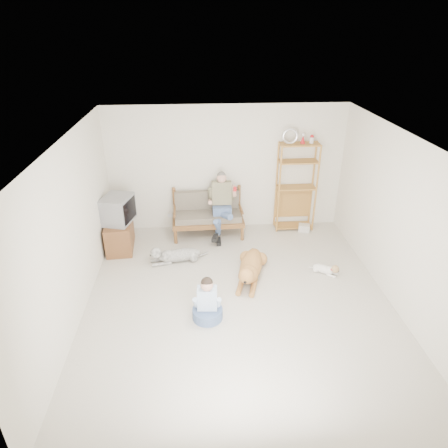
{
  "coord_description": "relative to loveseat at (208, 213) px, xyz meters",
  "views": [
    {
      "loc": [
        -0.62,
        -5.31,
        4.15
      ],
      "look_at": [
        -0.17,
        1.0,
        0.93
      ],
      "focal_mm": 32.0,
      "sensor_mm": 36.0,
      "label": 1
    }
  ],
  "objects": [
    {
      "name": "etagere",
      "position": [
        1.91,
        0.15,
        0.51
      ],
      "size": [
        0.86,
        0.38,
        2.24
      ],
      "color": "#B27A38",
      "rests_on": "ground"
    },
    {
      "name": "wall_front",
      "position": [
        0.42,
        -5.15,
        0.86
      ],
      "size": [
        5.0,
        0.0,
        5.0
      ],
      "primitive_type": "plane",
      "rotation": [
        -1.57,
        0.0,
        0.0
      ],
      "color": "beige",
      "rests_on": "ground"
    },
    {
      "name": "tv_stand",
      "position": [
        -1.81,
        -0.5,
        -0.19
      ],
      "size": [
        0.56,
        0.93,
        0.6
      ],
      "rotation": [
        0.0,
        0.0,
        0.07
      ],
      "color": "brown",
      "rests_on": "ground"
    },
    {
      "name": "wall_left",
      "position": [
        -2.08,
        -2.4,
        0.86
      ],
      "size": [
        0.0,
        5.5,
        5.5
      ],
      "primitive_type": "plane",
      "rotation": [
        1.57,
        0.0,
        1.57
      ],
      "color": "beige",
      "rests_on": "ground"
    },
    {
      "name": "shaggy_dog",
      "position": [
        -0.69,
        -1.1,
        -0.34
      ],
      "size": [
        1.17,
        0.45,
        0.35
      ],
      "rotation": [
        0.0,
        0.0,
        -1.36
      ],
      "color": "silver",
      "rests_on": "ground"
    },
    {
      "name": "loveseat",
      "position": [
        0.0,
        0.0,
        0.0
      ],
      "size": [
        1.52,
        0.74,
        0.95
      ],
      "rotation": [
        0.0,
        0.0,
        0.03
      ],
      "color": "brown",
      "rests_on": "ground"
    },
    {
      "name": "book_stack",
      "position": [
        2.12,
        -0.04,
        -0.41
      ],
      "size": [
        0.28,
        0.23,
        0.15
      ],
      "primitive_type": "cube",
      "rotation": [
        0.0,
        0.0,
        -0.26
      ],
      "color": "silver",
      "rests_on": "ground"
    },
    {
      "name": "terrier",
      "position": [
        2.12,
        -1.72,
        -0.39
      ],
      "size": [
        0.51,
        0.42,
        0.22
      ],
      "rotation": [
        0.0,
        0.0,
        0.91
      ],
      "color": "silver",
      "rests_on": "ground"
    },
    {
      "name": "wall_outlet",
      "position": [
        -0.83,
        0.33,
        -0.19
      ],
      "size": [
        0.12,
        0.02,
        0.08
      ],
      "primitive_type": "cube",
      "color": "silver",
      "rests_on": "ground"
    },
    {
      "name": "wall_back",
      "position": [
        0.42,
        0.35,
        0.86
      ],
      "size": [
        5.0,
        0.0,
        5.0
      ],
      "primitive_type": "plane",
      "rotation": [
        1.57,
        0.0,
        0.0
      ],
      "color": "beige",
      "rests_on": "ground"
    },
    {
      "name": "man",
      "position": [
        0.27,
        -0.21,
        0.16
      ],
      "size": [
        0.54,
        0.77,
        1.24
      ],
      "color": "#4F6291",
      "rests_on": "loveseat"
    },
    {
      "name": "child",
      "position": [
        -0.11,
        -2.79,
        -0.22
      ],
      "size": [
        0.47,
        0.47,
        0.75
      ],
      "rotation": [
        0.0,
        0.0,
        -0.06
      ],
      "color": "#4F6291",
      "rests_on": "ground"
    },
    {
      "name": "floor",
      "position": [
        0.42,
        -2.4,
        -0.49
      ],
      "size": [
        5.5,
        5.5,
        0.0
      ],
      "primitive_type": "plane",
      "color": "silver",
      "rests_on": "ground"
    },
    {
      "name": "golden_retriever",
      "position": [
        0.7,
        -1.73,
        -0.29
      ],
      "size": [
        0.67,
        1.55,
        0.48
      ],
      "rotation": [
        0.0,
        0.0,
        -0.27
      ],
      "color": "#B98040",
      "rests_on": "ground"
    },
    {
      "name": "ceiling",
      "position": [
        0.42,
        -2.4,
        2.21
      ],
      "size": [
        5.5,
        5.5,
        0.0
      ],
      "primitive_type": "plane",
      "rotation": [
        3.14,
        0.0,
        0.0
      ],
      "color": "white",
      "rests_on": "ground"
    },
    {
      "name": "crt_tv",
      "position": [
        -1.77,
        -0.5,
        0.38
      ],
      "size": [
        0.66,
        0.75,
        0.53
      ],
      "rotation": [
        0.0,
        0.0,
        -0.26
      ],
      "color": "gray",
      "rests_on": "tv_stand"
    },
    {
      "name": "wall_right",
      "position": [
        2.92,
        -2.4,
        0.86
      ],
      "size": [
        0.0,
        5.5,
        5.5
      ],
      "primitive_type": "plane",
      "rotation": [
        1.57,
        0.0,
        -1.57
      ],
      "color": "beige",
      "rests_on": "ground"
    }
  ]
}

